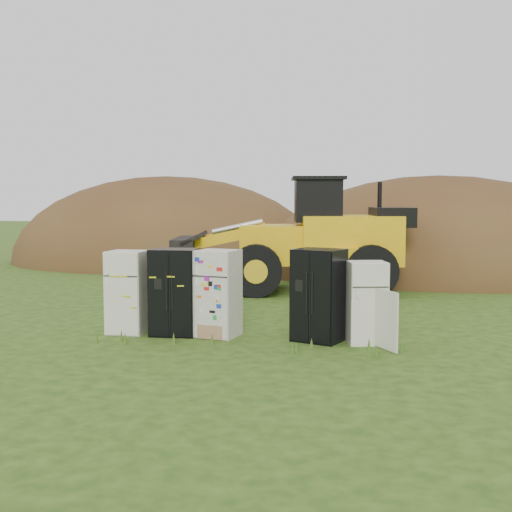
{
  "coord_description": "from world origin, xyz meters",
  "views": [
    {
      "loc": [
        2.59,
        -12.19,
        2.73
      ],
      "look_at": [
        -0.18,
        2.0,
        1.44
      ],
      "focal_mm": 45.0,
      "sensor_mm": 36.0,
      "label": 1
    }
  ],
  "objects_px": {
    "fridge_sticker": "(218,293)",
    "fridge_leftmost": "(128,292)",
    "fridge_black_side": "(174,292)",
    "fridge_open_door": "(367,302)",
    "fridge_black_right": "(319,295)",
    "wheel_loader": "(289,234)"
  },
  "relations": [
    {
      "from": "fridge_leftmost",
      "to": "fridge_black_right",
      "type": "distance_m",
      "value": 3.88
    },
    {
      "from": "fridge_leftmost",
      "to": "fridge_black_right",
      "type": "relative_size",
      "value": 0.95
    },
    {
      "from": "fridge_sticker",
      "to": "fridge_leftmost",
      "type": "bearing_deg",
      "value": -168.0
    },
    {
      "from": "fridge_sticker",
      "to": "fridge_black_right",
      "type": "height_order",
      "value": "fridge_black_right"
    },
    {
      "from": "fridge_black_right",
      "to": "wheel_loader",
      "type": "distance_m",
      "value": 6.7
    },
    {
      "from": "fridge_leftmost",
      "to": "fridge_black_side",
      "type": "xyz_separation_m",
      "value": [
        0.98,
        0.02,
        0.03
      ]
    },
    {
      "from": "fridge_black_right",
      "to": "fridge_open_door",
      "type": "height_order",
      "value": "fridge_black_right"
    },
    {
      "from": "fridge_black_side",
      "to": "fridge_open_door",
      "type": "distance_m",
      "value": 3.81
    },
    {
      "from": "fridge_black_side",
      "to": "fridge_sticker",
      "type": "relative_size",
      "value": 1.01
    },
    {
      "from": "fridge_leftmost",
      "to": "fridge_open_door",
      "type": "xyz_separation_m",
      "value": [
        4.78,
        -0.01,
        -0.06
      ]
    },
    {
      "from": "fridge_sticker",
      "to": "wheel_loader",
      "type": "height_order",
      "value": "wheel_loader"
    },
    {
      "from": "fridge_black_side",
      "to": "wheel_loader",
      "type": "height_order",
      "value": "wheel_loader"
    },
    {
      "from": "wheel_loader",
      "to": "fridge_sticker",
      "type": "bearing_deg",
      "value": -104.32
    },
    {
      "from": "fridge_leftmost",
      "to": "wheel_loader",
      "type": "distance_m",
      "value": 6.96
    },
    {
      "from": "fridge_leftmost",
      "to": "wheel_loader",
      "type": "bearing_deg",
      "value": 70.3
    },
    {
      "from": "fridge_leftmost",
      "to": "fridge_black_side",
      "type": "distance_m",
      "value": 0.98
    },
    {
      "from": "fridge_leftmost",
      "to": "fridge_open_door",
      "type": "bearing_deg",
      "value": 0.22
    },
    {
      "from": "fridge_open_door",
      "to": "fridge_black_right",
      "type": "bearing_deg",
      "value": 164.44
    },
    {
      "from": "fridge_black_right",
      "to": "fridge_open_door",
      "type": "bearing_deg",
      "value": 18.69
    },
    {
      "from": "wheel_loader",
      "to": "fridge_leftmost",
      "type": "bearing_deg",
      "value": -119.99
    },
    {
      "from": "fridge_black_side",
      "to": "fridge_black_right",
      "type": "xyz_separation_m",
      "value": [
        2.9,
        -0.0,
        0.02
      ]
    },
    {
      "from": "fridge_sticker",
      "to": "fridge_black_side",
      "type": "bearing_deg",
      "value": -167.85
    }
  ]
}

